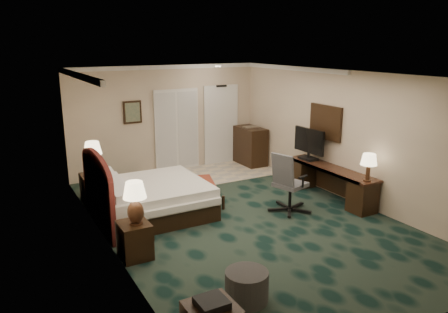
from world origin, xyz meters
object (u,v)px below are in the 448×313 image
lamp_far (93,158)px  ottoman (247,286)px  bed (153,199)px  desk_chair (291,182)px  nightstand_far (94,188)px  minibar (250,146)px  desk (330,183)px  tv (309,144)px  bed_bench (204,193)px  nightstand_near (135,240)px  lamp_near (135,203)px

lamp_far → ottoman: lamp_far is taller
bed → desk_chair: desk_chair is taller
nightstand_far → minibar: 4.52m
desk → nightstand_far: bearing=153.6°
tv → bed_bench: bearing=171.4°
bed → nightstand_near: 1.74m
lamp_far → ottoman: size_ratio=1.24×
bed → desk: size_ratio=0.85×
bed_bench → desk: 2.69m
nightstand_near → ottoman: 2.05m
lamp_near → bed_bench: 2.66m
lamp_near → bed_bench: (1.98, 1.65, -0.69)m
lamp_near → nightstand_far: bearing=90.3°
tv → minibar: size_ratio=0.90×
nightstand_far → nightstand_near: bearing=-90.2°
lamp_far → desk: size_ratio=0.30×
lamp_near → tv: (4.46, 1.36, 0.13)m
desk_chair → minibar: 3.49m
desk_chair → ottoman: bearing=-153.0°
nightstand_far → lamp_far: 0.65m
nightstand_near → ottoman: bearing=-64.3°
lamp_far → nightstand_far: bearing=142.9°
bed → lamp_far: (-0.80, 1.24, 0.63)m
lamp_near → tv: tv is taller
ottoman → nightstand_near: bearing=115.7°
minibar → nightstand_near: bearing=-140.4°
lamp_far → tv: (4.45, -1.44, 0.09)m
nightstand_far → ottoman: (0.88, -4.63, -0.09)m
bed → desk_chair: size_ratio=1.64×
lamp_far → bed_bench: (1.96, -1.15, -0.73)m
nightstand_far → lamp_near: lamp_near is taller
nightstand_near → nightstand_far: nightstand_far is taller
bed → bed_bench: (1.16, 0.09, -0.11)m
bed → ottoman: bearing=-89.3°
nightstand_far → ottoman: bearing=-79.2°
bed_bench → lamp_near: bearing=-122.8°
bed → minibar: 4.19m
nightstand_near → lamp_near: 0.62m
bed → tv: (3.64, -0.20, 0.72)m
ottoman → desk_chair: desk_chair is taller
lamp_far → ottoman: (0.85, -4.60, -0.74)m
nightstand_far → ottoman: nightstand_far is taller
bed_bench → bed: bearing=-157.9°
ottoman → minibar: size_ratio=0.56×
lamp_far → desk: (4.44, -2.19, -0.60)m
desk → tv: bearing=89.3°
nightstand_near → nightstand_far: 2.78m
bed_bench → tv: size_ratio=1.36×
nightstand_far → lamp_near: size_ratio=0.88×
minibar → bed_bench: bearing=-139.7°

